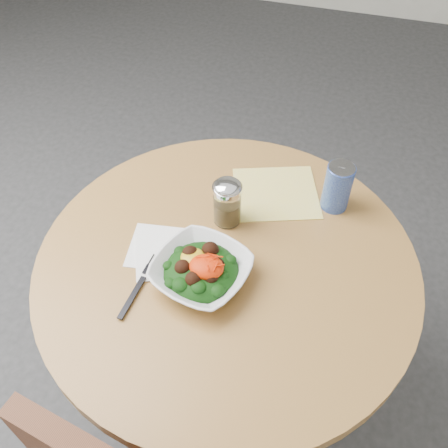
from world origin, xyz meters
name	(u,v)px	position (x,y,z in m)	size (l,w,h in m)	color
ground	(226,392)	(0.00, 0.00, 0.00)	(6.00, 6.00, 0.00)	#2D2D2F
table	(227,305)	(0.00, 0.00, 0.55)	(0.90, 0.90, 0.75)	black
cloth_napkin	(276,193)	(0.06, 0.25, 0.75)	(0.22, 0.20, 0.00)	yellow
paper_napkins	(161,251)	(-0.16, -0.02, 0.75)	(0.19, 0.19, 0.00)	white
salad_bowl	(201,271)	(-0.04, -0.07, 0.78)	(0.26, 0.26, 0.08)	silver
fork	(141,283)	(-0.17, -0.12, 0.76)	(0.03, 0.18, 0.00)	black
spice_shaker	(227,202)	(-0.03, 0.12, 0.81)	(0.07, 0.07, 0.13)	silver
beverage_can	(338,187)	(0.21, 0.25, 0.82)	(0.07, 0.07, 0.13)	navy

